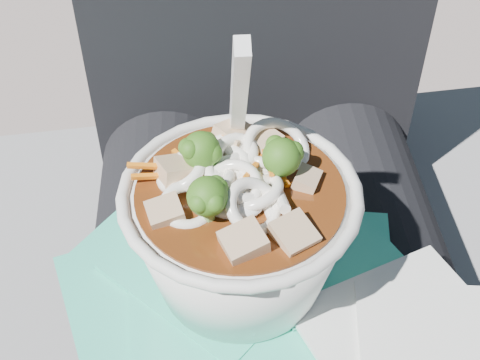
{
  "coord_description": "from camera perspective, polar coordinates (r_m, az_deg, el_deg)",
  "views": [
    {
      "loc": [
        -0.06,
        -0.33,
        1.02
      ],
      "look_at": [
        -0.03,
        -0.0,
        0.71
      ],
      "focal_mm": 50.0,
      "sensor_mm": 36.0,
      "label": 1
    }
  ],
  "objects": [
    {
      "name": "plastic_bag",
      "position": [
        0.53,
        2.22,
        -9.6
      ],
      "size": [
        0.35,
        0.34,
        0.02
      ],
      "color": "#2EC19E",
      "rests_on": "lap"
    },
    {
      "name": "napkins",
      "position": [
        0.5,
        15.28,
        -13.49
      ],
      "size": [
        0.18,
        0.18,
        0.01
      ],
      "color": "silver",
      "rests_on": "plastic_bag"
    },
    {
      "name": "stone_ledge",
      "position": [
        0.93,
        1.47,
        -15.01
      ],
      "size": [
        1.04,
        0.59,
        0.45
      ],
      "primitive_type": "cube",
      "rotation": [
        0.0,
        0.0,
        0.1
      ],
      "color": "slate",
      "rests_on": "ground"
    },
    {
      "name": "person_body",
      "position": [
        0.63,
        2.44,
        -4.41
      ],
      "size": [
        0.34,
        0.94,
        0.99
      ],
      "color": "black",
      "rests_on": "ground"
    },
    {
      "name": "udon_bowl",
      "position": [
        0.48,
        -0.05,
        -3.68
      ],
      "size": [
        0.17,
        0.17,
        0.21
      ],
      "color": "white",
      "rests_on": "plastic_bag"
    },
    {
      "name": "lap",
      "position": [
        0.6,
        3.26,
        -12.75
      ],
      "size": [
        0.34,
        0.48,
        0.14
      ],
      "color": "black",
      "rests_on": "stone_ledge"
    }
  ]
}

